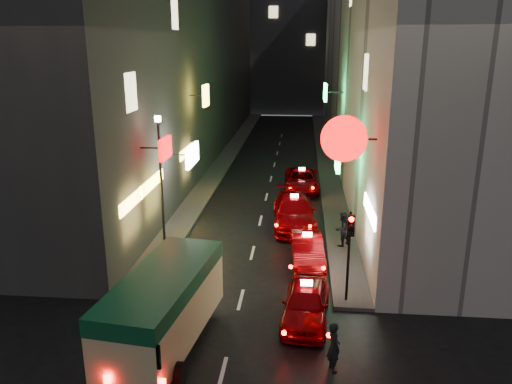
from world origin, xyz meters
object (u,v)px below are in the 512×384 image
(taxi_near, at_px, (306,299))
(lamp_post, at_px, (161,174))
(pedestrian_crossing, at_px, (334,344))
(traffic_light, at_px, (350,238))
(minibus, at_px, (164,301))

(taxi_near, height_order, lamp_post, lamp_post)
(lamp_post, bearing_deg, pedestrian_crossing, -48.70)
(traffic_light, relative_size, lamp_post, 0.56)
(minibus, bearing_deg, taxi_near, 24.74)
(pedestrian_crossing, bearing_deg, traffic_light, -29.78)
(minibus, xyz_separation_m, traffic_light, (6.03, 3.24, 1.06))
(taxi_near, bearing_deg, traffic_light, 37.40)
(minibus, relative_size, pedestrian_crossing, 3.47)
(minibus, relative_size, lamp_post, 1.00)
(minibus, distance_m, lamp_post, 8.33)
(minibus, xyz_separation_m, pedestrian_crossing, (5.30, -0.75, -0.73))
(minibus, distance_m, traffic_light, 6.92)
(taxi_near, bearing_deg, lamp_post, 139.52)
(pedestrian_crossing, bearing_deg, minibus, 62.47)
(minibus, bearing_deg, lamp_post, 105.64)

